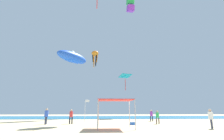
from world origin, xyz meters
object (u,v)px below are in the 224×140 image
Objects in this scene: cooler_box at (132,123)px; kite_octopus_orange at (95,54)px; person_central at (211,117)px; canopy_tent at (115,101)px; person_leftmost at (157,116)px; kite_diamond_teal at (125,77)px; person_far_shore at (46,115)px; person_rightmost at (71,115)px; person_near_tent at (151,115)px; banner_flag at (86,108)px; kite_inflatable_blue at (73,57)px; kite_box_green at (130,5)px.

kite_octopus_orange reaches higher than cooler_box.
kite_octopus_orange reaches higher than person_central.
person_leftmost is (5.67, 5.02, -1.52)m from canopy_tent.
person_leftmost is 2.79× the size of cooler_box.
person_central reaches higher than cooler_box.
canopy_tent is 0.89× the size of kite_diamond_teal.
canopy_tent is at bearing -122.59° from person_far_shore.
person_far_shore is 0.45× the size of kite_octopus_orange.
person_rightmost is at bearing -105.37° from kite_octopus_orange.
person_central is (2.31, -10.92, 0.02)m from person_near_tent.
canopy_tent is 9.52m from banner_flag.
person_far_shore is (-16.60, 5.83, 0.07)m from person_central.
person_near_tent is 14.69m from kite_diamond_teal.
canopy_tent is 20.73m from kite_inflatable_blue.
person_near_tent is 0.91× the size of person_far_shore.
person_far_shore is at bearing -143.46° from kite_inflatable_blue.
cooler_box is at bearing -104.56° from kite_inflatable_blue.
person_rightmost is at bearing 164.86° from cooler_box.
kite_box_green is (9.49, 8.59, 21.99)m from person_rightmost.
kite_inflatable_blue is at bearing -11.89° from person_near_tent.
kite_octopus_orange reaches higher than person_rightmost.
person_leftmost is 13.53m from person_far_shore.
person_rightmost is (-11.47, -4.47, 0.03)m from person_near_tent.
canopy_tent is at bearing -92.11° from kite_octopus_orange.
person_near_tent is 18.90m from kite_inflatable_blue.
person_near_tent is 0.97× the size of person_rightmost.
person_rightmost is at bearing 35.15° from person_near_tent.
person_far_shore is at bearing 28.70° from person_rightmost.
person_central is 0.48× the size of kite_diamond_teal.
person_leftmost is 0.92× the size of person_central.
person_near_tent is at bearing -71.21° from kite_box_green.
kite_box_green reaches higher than kite_octopus_orange.
kite_inflatable_blue reaches higher than person_far_shore.
person_leftmost is 0.21× the size of kite_inflatable_blue.
cooler_box is (2.26, 3.73, -2.28)m from canopy_tent.
person_far_shore is at bearing 147.13° from canopy_tent.
kite_box_green is 0.87× the size of kite_diamond_teal.
banner_flag is at bearing -152.56° from kite_box_green.
person_near_tent is 12.31m from person_rightmost.
canopy_tent is 1.04× the size of banner_flag.
person_far_shore is at bearing -113.36° from kite_octopus_orange.
person_leftmost is at bearing -74.86° from kite_octopus_orange.
person_rightmost is 7.60m from cooler_box.
canopy_tent is 1.91× the size of person_near_tent.
banner_flag is at bearing -48.75° from person_far_shore.
person_central is 7.93m from cooler_box.
kite_octopus_orange is at bearing -42.05° from person_near_tent.
person_rightmost is (-10.70, 0.68, 0.09)m from person_leftmost.
banner_flag reaches higher than person_rightmost.
person_central is 26.26m from kite_inflatable_blue.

